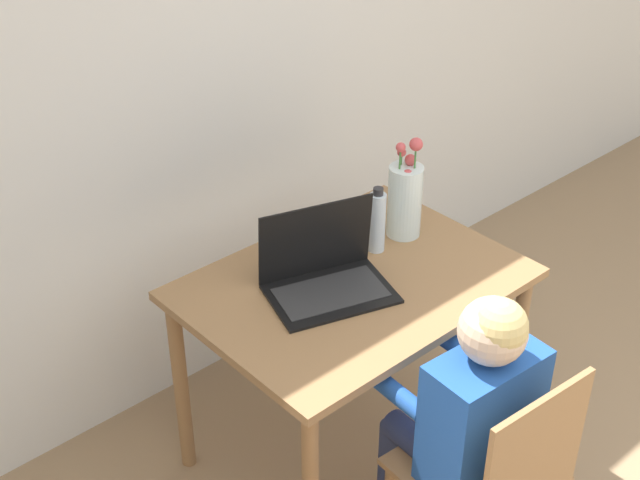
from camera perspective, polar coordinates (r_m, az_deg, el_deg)
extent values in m
cube|color=silver|center=(3.18, -5.37, 11.62)|extent=(6.40, 0.05, 2.50)
cube|color=olive|center=(2.85, 2.12, -2.83)|extent=(1.05, 0.76, 0.03)
cylinder|color=olive|center=(3.20, 12.33, -7.49)|extent=(0.05, 0.05, 0.71)
cylinder|color=olive|center=(3.06, -8.89, -9.23)|extent=(0.05, 0.05, 0.71)
cylinder|color=olive|center=(3.53, 3.88, -2.51)|extent=(0.05, 0.05, 0.71)
cube|color=olive|center=(2.70, 9.86, -14.32)|extent=(0.43, 0.43, 0.02)
cube|color=olive|center=(2.47, 13.59, -13.30)|extent=(0.38, 0.05, 0.41)
cylinder|color=olive|center=(3.03, 9.39, -13.84)|extent=(0.04, 0.04, 0.41)
cube|color=#1E4C9E|center=(2.55, 10.31, -11.01)|extent=(0.35, 0.20, 0.41)
sphere|color=beige|center=(2.36, 11.00, -5.74)|extent=(0.19, 0.19, 0.19)
sphere|color=#D8BC72|center=(2.34, 11.32, -5.47)|extent=(0.16, 0.16, 0.16)
cylinder|color=navy|center=(2.79, 8.89, -11.68)|extent=(0.11, 0.29, 0.09)
cylinder|color=navy|center=(2.71, 6.60, -13.09)|extent=(0.11, 0.29, 0.09)
cylinder|color=navy|center=(3.02, 6.59, -13.40)|extent=(0.07, 0.07, 0.43)
cylinder|color=navy|center=(2.94, 4.39, -14.73)|extent=(0.07, 0.07, 0.43)
cylinder|color=#1E4C9E|center=(2.73, 9.21, -7.07)|extent=(0.07, 0.24, 0.06)
cylinder|color=#1E4C9E|center=(2.57, 4.71, -9.60)|extent=(0.07, 0.24, 0.06)
cube|color=black|center=(2.77, 0.69, -3.47)|extent=(0.44, 0.36, 0.01)
cube|color=#2D2D2D|center=(2.77, 0.69, -3.37)|extent=(0.37, 0.27, 0.00)
cube|color=black|center=(2.78, -0.29, 0.04)|extent=(0.37, 0.15, 0.26)
cube|color=#19284C|center=(2.79, -0.32, 0.08)|extent=(0.33, 0.13, 0.23)
cylinder|color=silver|center=(3.03, 5.44, 2.50)|extent=(0.12, 0.12, 0.26)
cylinder|color=#3D7A38|center=(3.03, 5.70, 3.26)|extent=(0.01, 0.01, 0.22)
sphere|color=#CC4C4C|center=(2.98, 5.81, 5.12)|extent=(0.04, 0.04, 0.04)
cylinder|color=#3D7A38|center=(3.02, 5.13, 3.48)|extent=(0.01, 0.01, 0.25)
sphere|color=#CC4C4C|center=(2.96, 5.25, 5.61)|extent=(0.03, 0.03, 0.03)
cylinder|color=#3D7A38|center=(2.98, 5.06, 3.48)|extent=(0.01, 0.01, 0.28)
sphere|color=#CC4C4C|center=(2.92, 5.19, 5.93)|extent=(0.03, 0.03, 0.03)
cylinder|color=#3D7A38|center=(3.00, 5.54, 2.51)|extent=(0.01, 0.01, 0.19)
sphere|color=#CC4C4C|center=(2.95, 5.63, 4.08)|extent=(0.05, 0.05, 0.05)
cylinder|color=#3D7A38|center=(2.99, 6.01, 3.59)|extent=(0.01, 0.01, 0.29)
sphere|color=#CC4C4C|center=(2.92, 6.17, 6.11)|extent=(0.04, 0.04, 0.04)
cylinder|color=silver|center=(2.94, 3.67, 1.13)|extent=(0.06, 0.06, 0.21)
cylinder|color=#262628|center=(2.88, 3.75, 3.12)|extent=(0.03, 0.03, 0.02)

